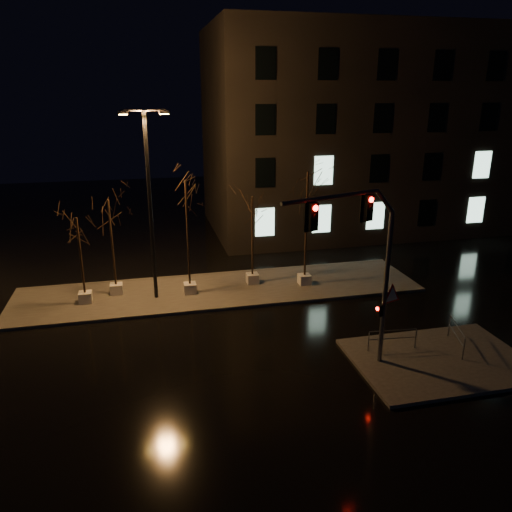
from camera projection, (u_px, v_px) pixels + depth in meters
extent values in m
plane|color=black|center=(242.00, 342.00, 21.99)|extent=(90.00, 90.00, 0.00)
cube|color=#3F3C38|center=(221.00, 290.00, 27.51)|extent=(22.00, 5.00, 0.15)
cube|color=#3F3C38|center=(439.00, 360.00, 20.33)|extent=(7.00, 5.00, 0.15)
cube|color=black|center=(370.00, 131.00, 39.27)|extent=(25.00, 12.00, 15.00)
cube|color=silver|center=(86.00, 297.00, 25.66)|extent=(0.65, 0.65, 0.55)
cylinder|color=black|center=(81.00, 256.00, 24.96)|extent=(0.11, 0.11, 3.93)
cube|color=silver|center=(116.00, 289.00, 26.75)|extent=(0.65, 0.65, 0.55)
cylinder|color=black|center=(112.00, 243.00, 25.94)|extent=(0.11, 0.11, 4.59)
cube|color=silver|center=(190.00, 288.00, 26.85)|extent=(0.65, 0.65, 0.55)
cylinder|color=black|center=(188.00, 233.00, 25.88)|extent=(0.11, 0.11, 5.57)
cube|color=silver|center=(252.00, 278.00, 28.24)|extent=(0.65, 0.65, 0.55)
cylinder|color=black|center=(252.00, 236.00, 27.45)|extent=(0.11, 0.11, 4.42)
cube|color=silver|center=(304.00, 279.00, 28.10)|extent=(0.65, 0.65, 0.55)
cylinder|color=black|center=(306.00, 225.00, 27.10)|extent=(0.11, 0.11, 5.80)
cylinder|color=#595B61|center=(385.00, 290.00, 19.21)|extent=(0.19, 0.19, 6.17)
cylinder|color=#595B61|center=(332.00, 197.00, 16.49)|extent=(3.93, 1.48, 0.14)
cube|color=black|center=(368.00, 208.00, 17.52)|extent=(0.37, 0.31, 0.93)
cube|color=black|center=(313.00, 217.00, 16.28)|extent=(0.37, 0.31, 0.93)
cube|color=black|center=(379.00, 311.00, 19.36)|extent=(0.27, 0.25, 0.46)
cone|color=red|center=(391.00, 296.00, 19.42)|extent=(1.02, 0.38, 1.07)
sphere|color=#FF0C07|center=(394.00, 195.00, 18.05)|extent=(0.19, 0.19, 0.19)
cylinder|color=black|center=(150.00, 209.00, 24.89)|extent=(0.19, 0.19, 9.51)
cylinder|color=black|center=(144.00, 110.00, 23.39)|extent=(2.09, 0.27, 0.10)
cube|color=#FFAF32|center=(123.00, 114.00, 23.16)|extent=(0.50, 0.31, 0.19)
cube|color=#FFAF32|center=(164.00, 113.00, 23.71)|extent=(0.50, 0.31, 0.19)
cylinder|color=#595B61|center=(369.00, 342.00, 20.78)|extent=(0.05, 0.05, 0.84)
cylinder|color=#595B61|center=(416.00, 339.00, 21.04)|extent=(0.05, 0.05, 0.84)
cylinder|color=#595B61|center=(393.00, 330.00, 20.76)|extent=(2.06, 0.23, 0.04)
cylinder|color=#595B61|center=(392.00, 338.00, 20.88)|extent=(2.06, 0.23, 0.04)
cylinder|color=#595B61|center=(464.00, 349.00, 20.11)|extent=(0.05, 0.05, 0.93)
cylinder|color=#595B61|center=(449.00, 326.00, 22.06)|extent=(0.05, 0.05, 0.93)
cylinder|color=#595B61|center=(458.00, 326.00, 20.92)|extent=(0.67, 1.97, 0.04)
cylinder|color=#595B61|center=(456.00, 335.00, 21.05)|extent=(0.67, 1.97, 0.04)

